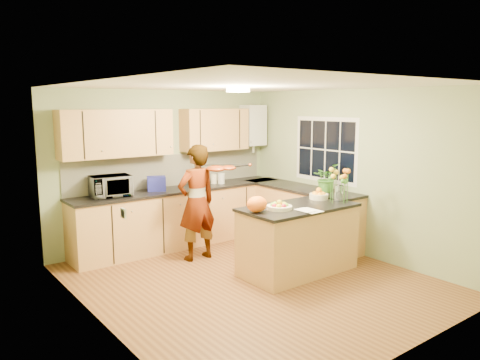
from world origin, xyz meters
TOP-DOWN VIEW (x-y plane):
  - floor at (0.00, 0.00)m, footprint 4.50×4.50m
  - ceiling at (0.00, 0.00)m, footprint 4.00×4.50m
  - wall_back at (0.00, 2.25)m, footprint 4.00×0.02m
  - wall_front at (0.00, -2.25)m, footprint 4.00×0.02m
  - wall_left at (-2.00, 0.00)m, footprint 0.02×4.50m
  - wall_right at (2.00, 0.00)m, footprint 0.02×4.50m
  - back_counter at (0.10, 1.95)m, footprint 3.64×0.62m
  - right_counter at (1.70, 0.85)m, footprint 0.62×2.24m
  - splashback at (0.10, 2.23)m, footprint 3.60×0.02m
  - upper_cabinets at (-0.18, 2.08)m, footprint 3.20×0.34m
  - boiler at (1.70, 2.09)m, footprint 0.40×0.30m
  - window_right at (1.99, 0.60)m, footprint 0.01×1.30m
  - light_switch at (-1.99, -0.60)m, footprint 0.02×0.09m
  - ceiling_lamp at (0.00, 0.30)m, footprint 0.30×0.30m
  - peninsula_island at (0.71, -0.11)m, footprint 1.61×0.83m
  - fruit_dish at (0.36, -0.11)m, footprint 0.33×0.33m
  - orange_bowl at (1.26, 0.04)m, footprint 0.27×0.27m
  - flower_vase at (1.31, -0.29)m, footprint 0.28×0.28m
  - orange_bag at (0.02, -0.06)m, footprint 0.28×0.24m
  - papers at (0.61, -0.41)m, footprint 0.22×0.30m
  - violinist at (-0.09, 1.18)m, footprint 0.63×0.43m
  - violin at (0.11, 0.96)m, footprint 0.71×0.61m
  - microwave at (-1.08, 1.97)m, footprint 0.60×0.43m
  - blue_box at (-0.32, 1.98)m, footprint 0.34×0.30m
  - kettle at (0.38, 1.97)m, footprint 0.17×0.17m
  - jar_cream at (0.77, 2.00)m, footprint 0.12×0.12m
  - jar_white at (0.85, 1.90)m, footprint 0.14×0.14m
  - potted_plant at (1.70, 0.31)m, footprint 0.48×0.44m

SIDE VIEW (x-z plane):
  - floor at x=0.00m, z-range 0.00..0.00m
  - peninsula_island at x=0.71m, z-range 0.00..0.93m
  - back_counter at x=0.10m, z-range 0.00..0.94m
  - right_counter at x=1.70m, z-range 0.00..0.94m
  - violinist at x=-0.09m, z-range 0.00..1.71m
  - papers at x=0.61m, z-range 0.92..0.94m
  - fruit_dish at x=0.36m, z-range 0.91..1.03m
  - orange_bowl at x=1.26m, z-range 0.91..1.07m
  - jar_cream at x=0.77m, z-range 0.94..1.10m
  - orange_bag at x=0.02m, z-range 0.92..1.13m
  - jar_white at x=0.85m, z-range 0.94..1.12m
  - blue_box at x=-0.32m, z-range 0.94..1.16m
  - kettle at x=0.38m, z-range 0.91..1.23m
  - microwave at x=-1.08m, z-range 0.94..1.25m
  - potted_plant at x=1.70m, z-range 0.94..1.38m
  - splashback at x=0.10m, z-range 0.94..1.46m
  - wall_back at x=0.00m, z-range 0.00..2.50m
  - wall_front at x=0.00m, z-range 0.00..2.50m
  - wall_left at x=-2.00m, z-range 0.00..2.50m
  - wall_right at x=2.00m, z-range 0.00..2.50m
  - flower_vase at x=1.31m, z-range 1.01..1.53m
  - light_switch at x=-1.99m, z-range 1.26..1.34m
  - violin at x=0.11m, z-range 1.28..1.45m
  - window_right at x=1.99m, z-range 1.02..2.08m
  - upper_cabinets at x=-0.18m, z-range 1.50..2.20m
  - boiler at x=1.70m, z-range 1.47..2.33m
  - ceiling_lamp at x=0.00m, z-range 2.43..2.50m
  - ceiling at x=0.00m, z-range 2.49..2.51m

